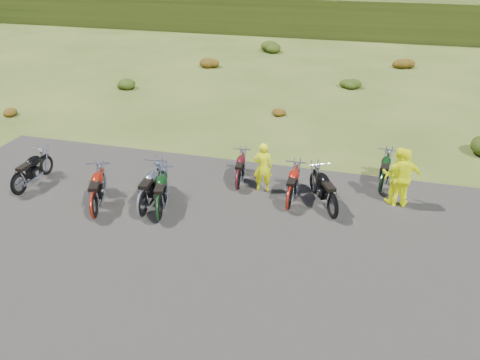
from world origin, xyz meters
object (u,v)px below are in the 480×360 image
(motorcycle_7, at_px, (380,193))
(person_middle, at_px, (263,168))
(motorcycle_0, at_px, (22,195))
(motorcycle_3, at_px, (144,217))

(motorcycle_7, height_order, person_middle, person_middle)
(motorcycle_0, height_order, person_middle, person_middle)
(motorcycle_0, relative_size, motorcycle_3, 0.90)
(motorcycle_0, bearing_deg, person_middle, -73.38)
(motorcycle_7, relative_size, person_middle, 1.23)
(motorcycle_3, bearing_deg, motorcycle_0, 82.09)
(motorcycle_0, xyz_separation_m, person_middle, (7.27, 2.25, 0.81))
(motorcycle_3, distance_m, motorcycle_7, 7.39)
(motorcycle_7, bearing_deg, person_middle, 109.98)
(motorcycle_0, distance_m, motorcycle_7, 11.34)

